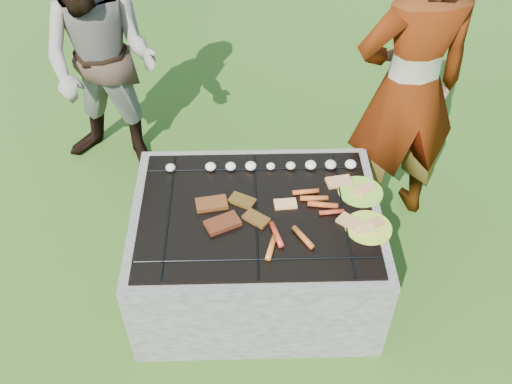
# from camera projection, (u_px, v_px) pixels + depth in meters

# --- Properties ---
(lawn) EXTENTS (60.00, 60.00, 0.00)m
(lawn) POSITION_uv_depth(u_px,v_px,m) (256.00, 282.00, 3.37)
(lawn) COLOR #224511
(lawn) RESTS_ON ground
(fire_pit) EXTENTS (1.30, 1.00, 0.62)m
(fire_pit) POSITION_uv_depth(u_px,v_px,m) (256.00, 252.00, 3.17)
(fire_pit) COLOR #9F978D
(fire_pit) RESTS_ON ground
(mushrooms) EXTENTS (1.06, 0.06, 0.04)m
(mushrooms) POSITION_uv_depth(u_px,v_px,m) (274.00, 166.00, 3.16)
(mushrooms) COLOR beige
(mushrooms) RESTS_ON fire_pit
(pork_slabs) EXTENTS (0.39, 0.31, 0.03)m
(pork_slabs) POSITION_uv_depth(u_px,v_px,m) (228.00, 212.00, 2.92)
(pork_slabs) COLOR #A0531D
(pork_slabs) RESTS_ON fire_pit
(sausages) EXTENTS (0.42, 0.48, 0.03)m
(sausages) POSITION_uv_depth(u_px,v_px,m) (302.00, 219.00, 2.88)
(sausages) COLOR orange
(sausages) RESTS_ON fire_pit
(bread_on_grate) EXTENTS (0.46, 0.42, 0.02)m
(bread_on_grate) POSITION_uv_depth(u_px,v_px,m) (330.00, 201.00, 2.98)
(bread_on_grate) COLOR #EFD17A
(bread_on_grate) RESTS_ON fire_pit
(plate_far) EXTENTS (0.26, 0.26, 0.03)m
(plate_far) POSITION_uv_depth(u_px,v_px,m) (361.00, 192.00, 3.04)
(plate_far) COLOR #A6D132
(plate_far) RESTS_ON fire_pit
(plate_near) EXTENTS (0.31, 0.31, 0.03)m
(plate_near) POSITION_uv_depth(u_px,v_px,m) (368.00, 228.00, 2.86)
(plate_near) COLOR #F8FF3C
(plate_near) RESTS_ON fire_pit
(cook) EXTENTS (0.75, 0.56, 1.85)m
(cook) POSITION_uv_depth(u_px,v_px,m) (409.00, 90.00, 3.17)
(cook) COLOR gray
(cook) RESTS_ON ground
(bystander) EXTENTS (0.91, 0.80, 1.60)m
(bystander) POSITION_uv_depth(u_px,v_px,m) (102.00, 64.00, 3.59)
(bystander) COLOR gray
(bystander) RESTS_ON ground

